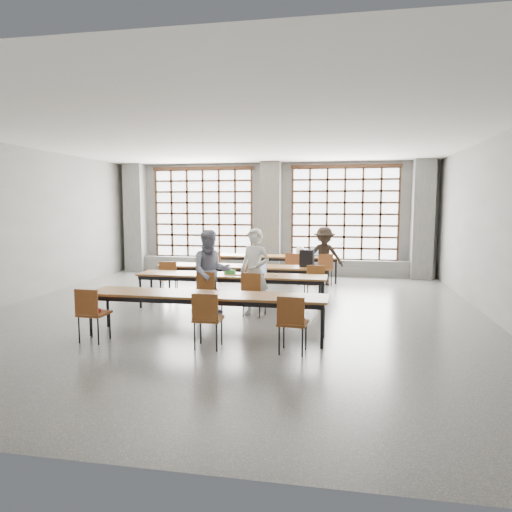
{
  "coord_description": "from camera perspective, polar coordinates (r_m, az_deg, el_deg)",
  "views": [
    {
      "loc": [
        2.1,
        -8.85,
        2.19
      ],
      "look_at": [
        0.41,
        0.4,
        1.13
      ],
      "focal_mm": 32.0,
      "sensor_mm": 36.0,
      "label": 1
    }
  ],
  "objects": [
    {
      "name": "chair_front_right",
      "position": [
        8.92,
        -0.38,
        -4.25
      ],
      "size": [
        0.49,
        0.49,
        0.88
      ],
      "color": "brown",
      "rests_on": "floor"
    },
    {
      "name": "chair_near_right",
      "position": [
        6.74,
        4.52,
        -7.79
      ],
      "size": [
        0.45,
        0.46,
        0.88
      ],
      "color": "brown",
      "rests_on": "floor"
    },
    {
      "name": "column_mid",
      "position": [
        14.24,
        1.88,
        4.67
      ],
      "size": [
        0.6,
        0.55,
        3.5
      ],
      "primitive_type": "cube",
      "color": "#575754",
      "rests_on": "floor"
    },
    {
      "name": "chair_mid_left",
      "position": [
        10.89,
        -10.87,
        -2.42
      ],
      "size": [
        0.51,
        0.51,
        0.88
      ],
      "color": "brown",
      "rests_on": "floor"
    },
    {
      "name": "sill_ledge",
      "position": [
        14.44,
        1.9,
        -1.28
      ],
      "size": [
        9.8,
        0.35,
        0.5
      ],
      "primitive_type": "cube",
      "color": "#575754",
      "rests_on": "floor"
    },
    {
      "name": "student_female",
      "position": [
        9.19,
        -5.67,
        -2.0
      ],
      "size": [
        1.01,
        0.91,
        1.69
      ],
      "primitive_type": "imported",
      "rotation": [
        0.0,
        0.0,
        0.41
      ],
      "color": "#19204D",
      "rests_on": "floor"
    },
    {
      "name": "chair_mid_right",
      "position": [
        10.17,
        7.33,
        -2.97
      ],
      "size": [
        0.52,
        0.52,
        0.88
      ],
      "color": "brown",
      "rests_on": "floor"
    },
    {
      "name": "wall_back",
      "position": [
        14.51,
        2.04,
        4.7
      ],
      "size": [
        10.0,
        0.0,
        10.0
      ],
      "primitive_type": "plane",
      "rotation": [
        1.57,
        0.0,
        0.0
      ],
      "color": "slate",
      "rests_on": "floor"
    },
    {
      "name": "window_left",
      "position": [
        14.93,
        -6.61,
        5.29
      ],
      "size": [
        3.32,
        0.12,
        3.0
      ],
      "color": "white",
      "rests_on": "wall_back"
    },
    {
      "name": "chair_back_left",
      "position": [
        12.89,
        -5.04,
        -0.95
      ],
      "size": [
        0.5,
        0.5,
        0.88
      ],
      "color": "brown",
      "rests_on": "floor"
    },
    {
      "name": "paper_sheet_b",
      "position": [
        11.02,
        -3.58,
        -1.18
      ],
      "size": [
        0.36,
        0.32,
        0.0
      ],
      "primitive_type": "cube",
      "rotation": [
        0.0,
        0.0,
        -0.48
      ],
      "color": "white",
      "rests_on": "desk_row_b"
    },
    {
      "name": "window_right",
      "position": [
        14.28,
        11.0,
        5.16
      ],
      "size": [
        3.32,
        0.12,
        3.0
      ],
      "color": "white",
      "rests_on": "wall_back"
    },
    {
      "name": "wall_front",
      "position": [
        3.98,
        -21.58,
        -0.38
      ],
      "size": [
        10.0,
        0.0,
        10.0
      ],
      "primitive_type": "plane",
      "rotation": [
        -1.57,
        0.0,
        0.0
      ],
      "color": "slate",
      "rests_on": "floor"
    },
    {
      "name": "desk_row_b",
      "position": [
        11.01,
        -2.0,
        -1.53
      ],
      "size": [
        4.0,
        0.7,
        0.73
      ],
      "color": "brown",
      "rests_on": "floor"
    },
    {
      "name": "paper_sheet_a",
      "position": [
        11.19,
        -4.95,
        -1.08
      ],
      "size": [
        0.3,
        0.22,
        0.0
      ],
      "primitive_type": "cube",
      "rotation": [
        0.0,
        0.0,
        -0.03
      ],
      "color": "white",
      "rests_on": "desk_row_b"
    },
    {
      "name": "wall_right",
      "position": [
        9.33,
        28.49,
        2.95
      ],
      "size": [
        0.0,
        11.0,
        11.0
      ],
      "primitive_type": "plane",
      "rotation": [
        1.57,
        0.0,
        -1.57
      ],
      "color": "slate",
      "rests_on": "floor"
    },
    {
      "name": "mouse",
      "position": [
        9.42,
        2.49,
        -2.37
      ],
      "size": [
        0.11,
        0.08,
        0.04
      ],
      "primitive_type": "ellipsoid",
      "rotation": [
        0.0,
        0.0,
        -0.17
      ],
      "color": "silver",
      "rests_on": "desk_row_c"
    },
    {
      "name": "column_left",
      "position": [
        15.55,
        -14.8,
        4.61
      ],
      "size": [
        0.6,
        0.55,
        3.5
      ],
      "primitive_type": "cube",
      "color": "#575754",
      "rests_on": "floor"
    },
    {
      "name": "red_pouch",
      "position": [
        7.81,
        -19.59,
        -6.45
      ],
      "size": [
        0.21,
        0.1,
        0.06
      ],
      "primitive_type": "cube",
      "rotation": [
        0.0,
        0.0,
        0.1
      ],
      "color": "maroon",
      "rests_on": "chair_near_left"
    },
    {
      "name": "backpack",
      "position": [
        10.8,
        6.38,
        -0.3
      ],
      "size": [
        0.35,
        0.24,
        0.4
      ],
      "primitive_type": "cube",
      "rotation": [
        0.0,
        0.0,
        -0.14
      ],
      "color": "black",
      "rests_on": "desk_row_b"
    },
    {
      "name": "chair_mid_centre",
      "position": [
        10.34,
        -0.49,
        -2.77
      ],
      "size": [
        0.49,
        0.5,
        0.88
      ],
      "color": "brown",
      "rests_on": "floor"
    },
    {
      "name": "floor",
      "position": [
        9.36,
        -2.93,
        -7.1
      ],
      "size": [
        11.0,
        11.0,
        0.0
      ],
      "primitive_type": "plane",
      "color": "#504F4D",
      "rests_on": "ground"
    },
    {
      "name": "ceiling",
      "position": [
        9.19,
        -3.06,
        14.62
      ],
      "size": [
        11.0,
        11.0,
        0.0
      ],
      "primitive_type": "plane",
      "rotation": [
        3.14,
        0.0,
        0.0
      ],
      "color": "silver",
      "rests_on": "floor"
    },
    {
      "name": "plastic_bag",
      "position": [
        13.12,
        5.54,
        0.65
      ],
      "size": [
        0.29,
        0.24,
        0.29
      ],
      "primitive_type": "ellipsoid",
      "rotation": [
        0.0,
        0.0,
        0.13
      ],
      "color": "white",
      "rests_on": "desk_row_a"
    },
    {
      "name": "chair_front_left",
      "position": [
        9.13,
        -5.96,
        -4.04
      ],
      "size": [
        0.5,
        0.5,
        0.88
      ],
      "color": "brown",
      "rests_on": "floor"
    },
    {
      "name": "chair_back_mid",
      "position": [
        12.49,
        4.72,
        -1.19
      ],
      "size": [
        0.5,
        0.51,
        0.88
      ],
      "color": "brown",
      "rests_on": "floor"
    },
    {
      "name": "student_back",
      "position": [
        12.54,
        8.51,
        -0.02
      ],
      "size": [
        1.12,
        0.77,
        1.59
      ],
      "primitive_type": "imported",
      "rotation": [
        0.0,
        0.0,
        0.18
      ],
      "color": "black",
      "rests_on": "floor"
    },
    {
      "name": "desk_row_a",
      "position": [
        13.19,
        1.62,
        -0.2
      ],
      "size": [
        4.0,
        0.7,
        0.73
      ],
      "color": "brown",
      "rests_on": "floor"
    },
    {
      "name": "phone",
      "position": [
        9.48,
        -2.2,
        -2.38
      ],
      "size": [
        0.14,
        0.08,
        0.01
      ],
      "primitive_type": "cube",
      "rotation": [
        0.0,
        0.0,
        0.14
      ],
      "color": "black",
      "rests_on": "desk_row_c"
    },
    {
      "name": "laptop_back",
      "position": [
        13.15,
        7.51,
        0.28
      ],
      "size": [
        0.36,
        0.31,
        0.26
      ],
      "color": "silver",
      "rests_on": "desk_row_a"
    },
    {
      "name": "paper_sheet_c",
      "position": [
        10.98,
        -1.49,
        -1.2
      ],
      "size": [
        0.36,
        0.32,
        0.0
      ],
      "primitive_type": "cube",
      "rotation": [
        0.0,
        0.0,
        0.46
      ],
      "color": "silver",
      "rests_on": "desk_row_b"
    },
    {
      "name": "desk_row_c",
      "position": [
        9.62,
        -3.12,
        -2.69
      ],
      "size": [
        4.0,
        0.7,
        0.73
      ],
      "color": "brown",
      "rests_on": "floor"
    },
    {
      "name": "green_box",
      "position": [
        9.7,
        -3.3,
        -1.97
      ],
      "size": [
        0.27,
        0.18,
        0.09
      ],
      "primitive_type": "cube",
      "rotation": [
        0.0,
        0.0,
        -0.42
      ],
      "color": "green",
      "rests_on": "desk_row_c"
    },
    {
      "name": "column_right",
      "position": [
        14.28,
        20.09,
        4.28
      ],
      "size": [
        0.6,
        0.55,
        3.5
      ],
      "primitive_type": "cube",
      "color": "#575754",
      "rests_on": "floor"
    },
    {
      "name": "laptop_front",
      "position": [
        9.6,
        0.22,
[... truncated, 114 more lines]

